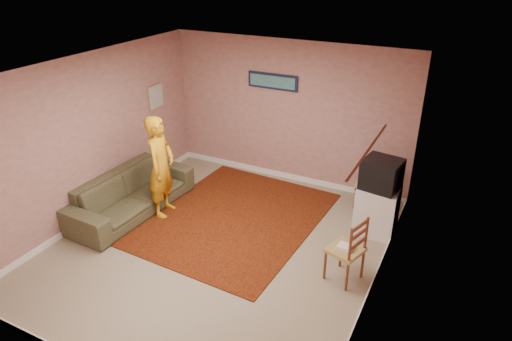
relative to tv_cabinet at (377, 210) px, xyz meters
The scene contains 25 objects.
ground 2.45m from the tv_cabinet, 143.72° to the right, with size 5.00×5.00×0.00m, color gray.
wall_back 2.41m from the tv_cabinet, 151.28° to the left, with size 4.50×0.02×2.60m, color tan.
wall_front 4.48m from the tv_cabinet, 116.38° to the right, with size 4.50×0.02×2.60m, color tan.
wall_left 4.53m from the tv_cabinet, 161.18° to the right, with size 0.02×5.00×2.60m, color tan.
wall_right 1.73m from the tv_cabinet, 78.16° to the right, with size 0.02×5.00×2.60m, color tan.
ceiling 3.29m from the tv_cabinet, 143.72° to the right, with size 4.50×5.00×0.02m, color white.
baseboard_back 2.24m from the tv_cabinet, 151.50° to the left, with size 4.50×0.02×0.10m, color white.
baseboard_left 4.44m from the tv_cabinet, 161.14° to the right, with size 0.02×5.00×0.10m, color white.
baseboard_right 1.50m from the tv_cabinet, 78.55° to the right, with size 0.02×5.00×0.10m, color white.
window 2.58m from the tv_cabinet, 82.81° to the right, with size 0.01×1.10×1.50m, color black.
curtain_sheer 2.65m from the tv_cabinet, 83.56° to the right, with size 0.01×0.75×2.10m, color white.
curtain_floral 2.00m from the tv_cabinet, 81.54° to the right, with size 0.01×0.35×2.10m, color beige.
curtain_rod 3.04m from the tv_cabinet, 83.88° to the right, with size 0.02×0.02×1.40m, color brown.
picture_back 2.88m from the tv_cabinet, 155.30° to the left, with size 0.95×0.04×0.28m.
picture_left 4.33m from the tv_cabinet, behind, with size 0.04×0.38×0.42m.
area_rug 2.25m from the tv_cabinet, 162.80° to the right, with size 2.50×3.13×0.02m, color black.
tv_cabinet is the anchor object (origin of this frame).
crt_tv 0.61m from the tv_cabinet, behind, with size 0.60×0.55×0.46m.
chair_a 0.75m from the tv_cabinet, 113.36° to the left, with size 0.42×0.40×0.48m.
dvd_player 0.74m from the tv_cabinet, 113.36° to the left, with size 0.37×0.26×0.06m, color #ADADB2.
blue_throw 0.89m from the tv_cabinet, 110.82° to the left, with size 0.36×0.05×0.38m, color #99B5FA.
chair_b 1.34m from the tv_cabinet, 94.59° to the right, with size 0.51×0.52×0.51m.
game_console 1.33m from the tv_cabinet, 94.59° to the right, with size 0.20×0.15×0.04m, color white.
sofa 3.94m from the tv_cabinet, 162.07° to the right, with size 2.27×0.89×0.66m, color brown.
person 3.42m from the tv_cabinet, 162.74° to the right, with size 0.61×0.40×1.68m, color orange.
Camera 1 is at (2.99, -4.73, 3.94)m, focal length 32.00 mm.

